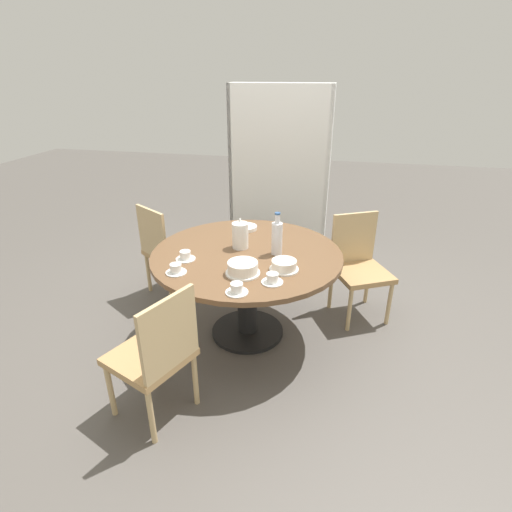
{
  "coord_description": "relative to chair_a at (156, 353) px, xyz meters",
  "views": [
    {
      "loc": [
        0.64,
        -2.61,
        1.95
      ],
      "look_at": [
        0.0,
        0.32,
        0.54
      ],
      "focal_mm": 28.0,
      "sensor_mm": 36.0,
      "label": 1
    }
  ],
  "objects": [
    {
      "name": "water_bottle",
      "position": [
        0.54,
        0.96,
        0.39
      ],
      "size": [
        0.08,
        0.08,
        0.32
      ],
      "color": "silver",
      "rests_on": "dining_table"
    },
    {
      "name": "cup_c",
      "position": [
        -0.07,
        0.51,
        0.28
      ],
      "size": [
        0.14,
        0.14,
        0.07
      ],
      "color": "white",
      "rests_on": "dining_table"
    },
    {
      "name": "coffee_pot",
      "position": [
        0.25,
        1.01,
        0.36
      ],
      "size": [
        0.12,
        0.12,
        0.23
      ],
      "color": "white",
      "rests_on": "dining_table"
    },
    {
      "name": "cake_main",
      "position": [
        0.37,
        0.59,
        0.3
      ],
      "size": [
        0.23,
        0.23,
        0.08
      ],
      "color": "white",
      "rests_on": "dining_table"
    },
    {
      "name": "bookshelf",
      "position": [
        0.3,
        2.52,
        0.42
      ],
      "size": [
        1.06,
        0.28,
        1.83
      ],
      "rotation": [
        0.0,
        0.0,
        3.14
      ],
      "color": "silver",
      "rests_on": "ground_plane"
    },
    {
      "name": "chair_a",
      "position": [
        0.0,
        0.0,
        0.0
      ],
      "size": [
        0.55,
        0.55,
        0.87
      ],
      "rotation": [
        0.0,
        0.0,
        4.32
      ],
      "color": "tan",
      "rests_on": "ground_plane"
    },
    {
      "name": "chair_c",
      "position": [
        -0.55,
        1.4,
        0.0
      ],
      "size": [
        0.58,
        0.58,
        0.87
      ],
      "rotation": [
        0.0,
        0.0,
        8.87
      ],
      "color": "tan",
      "rests_on": "ground_plane"
    },
    {
      "name": "ground_plane",
      "position": [
        0.32,
        0.93,
        -0.46
      ],
      "size": [
        14.0,
        14.0,
        0.0
      ],
      "primitive_type": "plane",
      "color": "#56514C"
    },
    {
      "name": "cup_b",
      "position": [
        0.4,
        0.34,
        0.28
      ],
      "size": [
        0.14,
        0.14,
        0.07
      ],
      "color": "white",
      "rests_on": "dining_table"
    },
    {
      "name": "dining_table",
      "position": [
        0.32,
        0.93,
        0.11
      ],
      "size": [
        1.42,
        1.42,
        0.72
      ],
      "color": "black",
      "rests_on": "ground_plane"
    },
    {
      "name": "cake_second",
      "position": [
        0.63,
        0.71,
        0.29
      ],
      "size": [
        0.2,
        0.2,
        0.07
      ],
      "color": "white",
      "rests_on": "dining_table"
    },
    {
      "name": "plate_stack",
      "position": [
        0.2,
        1.39,
        0.27
      ],
      "size": [
        0.19,
        0.19,
        0.03
      ],
      "color": "white",
      "rests_on": "dining_table"
    },
    {
      "name": "cup_d",
      "position": [
        0.58,
        0.51,
        0.28
      ],
      "size": [
        0.14,
        0.14,
        0.07
      ],
      "color": "white",
      "rests_on": "dining_table"
    },
    {
      "name": "chair_b",
      "position": [
        1.16,
        1.44,
        0.0
      ],
      "size": [
        0.57,
        0.57,
        0.87
      ],
      "rotation": [
        0.0,
        0.0,
        6.76
      ],
      "color": "tan",
      "rests_on": "ground_plane"
    },
    {
      "name": "cup_a",
      "position": [
        -0.08,
        0.72,
        0.28
      ],
      "size": [
        0.14,
        0.14,
        0.07
      ],
      "color": "white",
      "rests_on": "dining_table"
    }
  ]
}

